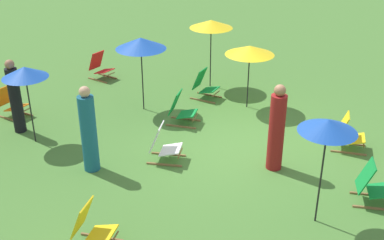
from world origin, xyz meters
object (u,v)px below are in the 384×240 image
deckchair_3 (204,86)px  deckchair_10 (164,145)px  person_1 (89,132)px  deckchair_4 (92,228)px  deckchair_9 (181,109)px  umbrella_3 (141,43)px  person_0 (15,98)px  umbrella_4 (328,126)px  deckchair_1 (12,103)px  umbrella_1 (250,50)px  person_2 (277,130)px  deckchair_2 (348,134)px  deckchair_7 (372,185)px  umbrella_2 (25,72)px  deckchair_8 (100,67)px  umbrella_0 (211,24)px

deckchair_3 → deckchair_10: size_ratio=0.98×
deckchair_10 → person_1: 1.59m
deckchair_4 → deckchair_9: same height
umbrella_3 → person_0: umbrella_3 is taller
deckchair_4 → umbrella_4: umbrella_4 is taller
deckchair_3 → person_0: 4.89m
deckchair_1 → person_1: size_ratio=0.45×
umbrella_1 → person_2: bearing=-153.0°
deckchair_10 → person_1: person_1 is taller
deckchair_2 → umbrella_3: umbrella_3 is taller
deckchair_4 → person_0: bearing=45.5°
deckchair_7 → umbrella_1: umbrella_1 is taller
umbrella_3 → umbrella_4: 5.82m
deckchair_2 → umbrella_1: (1.34, 2.69, 1.19)m
deckchair_10 → umbrella_3: bearing=23.9°
umbrella_2 → umbrella_3: bearing=-29.9°
deckchair_3 → deckchair_9: bearing=-173.3°
deckchair_8 → person_0: bearing=-166.7°
person_2 → deckchair_2: bearing=76.0°
umbrella_1 → umbrella_2: bearing=133.4°
deckchair_1 → umbrella_2: size_ratio=0.46×
umbrella_0 → umbrella_1: bearing=-125.6°
deckchair_3 → umbrella_4: (-4.33, -3.76, 1.48)m
deckchair_8 → person_0: 3.78m
deckchair_3 → umbrella_3: bearing=142.4°
umbrella_0 → umbrella_2: umbrella_0 is taller
deckchair_2 → deckchair_8: (1.67, 7.39, 0.00)m
umbrella_3 → deckchair_4: bearing=-161.0°
deckchair_10 → umbrella_1: size_ratio=0.50×
deckchair_8 → deckchair_10: bearing=-121.9°
deckchair_4 → deckchair_2: bearing=-42.9°
umbrella_1 → person_0: (-3.42, 4.59, -0.70)m
umbrella_0 → umbrella_2: bearing=152.2°
deckchair_3 → deckchair_7: bearing=-121.0°
umbrella_0 → umbrella_4: size_ratio=0.99×
deckchair_2 → person_0: bearing=98.2°
deckchair_3 → person_1: bearing=175.0°
person_1 → person_2: (1.49, -3.45, 0.01)m
deckchair_8 → umbrella_0: umbrella_0 is taller
deckchair_4 → deckchair_10: 2.93m
person_0 → person_1: person_1 is taller
deckchair_3 → person_2: bearing=-131.8°
deckchair_3 → deckchair_4: same height
umbrella_2 → person_1: person_1 is taller
deckchair_4 → deckchair_10: size_ratio=0.98×
deckchair_7 → deckchair_1: bearing=74.7°
deckchair_9 → deckchair_10: bearing=-175.3°
umbrella_2 → person_0: (0.29, 0.67, -0.82)m
umbrella_1 → deckchair_10: bearing=165.9°
deckchair_10 → umbrella_0: umbrella_0 is taller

